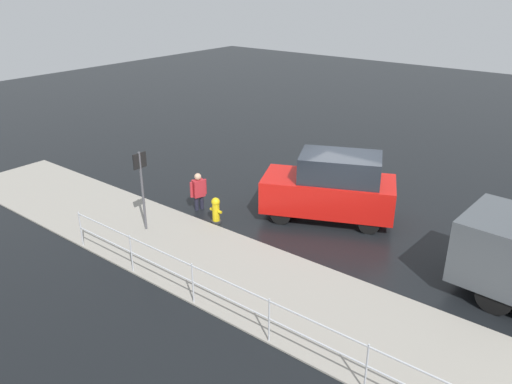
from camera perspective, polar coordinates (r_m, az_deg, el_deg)
ground_plane at (r=15.40m, az=9.44°, el=-3.20°), size 60.00×60.00×0.00m
kerb_strip at (r=12.31m, az=-0.31°, el=-10.06°), size 24.00×3.20×0.04m
moving_hatchback at (r=15.08m, az=8.59°, el=0.57°), size 4.25×3.16×2.06m
fire_hydrant at (r=14.95m, az=-4.61°, el=-2.08°), size 0.42×0.31×0.80m
pedestrian at (r=15.73m, az=-6.60°, el=0.30°), size 0.34×0.54×1.22m
metal_railing at (r=10.64m, az=-3.15°, el=-11.49°), size 10.62×0.04×1.05m
sign_post at (r=14.33m, az=-12.95°, el=1.35°), size 0.07×0.44×2.40m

